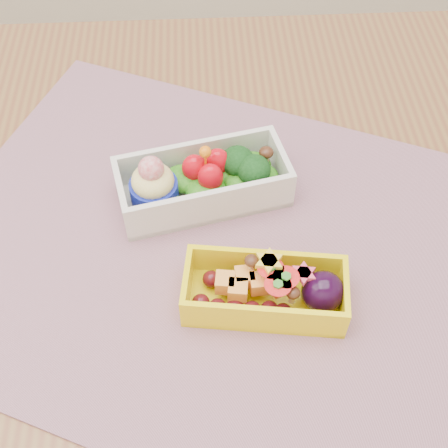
{
  "coord_description": "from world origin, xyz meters",
  "views": [
    {
      "loc": [
        -0.03,
        -0.39,
        1.26
      ],
      "look_at": [
        -0.01,
        -0.02,
        0.79
      ],
      "focal_mm": 48.01,
      "sensor_mm": 36.0,
      "label": 1
    }
  ],
  "objects_px": {
    "bento_white": "(202,181)",
    "table": "(234,282)",
    "placemat": "(217,251)",
    "bento_yellow": "(269,290)"
  },
  "relations": [
    {
      "from": "table",
      "to": "bento_white",
      "type": "xyz_separation_m",
      "value": [
        -0.03,
        0.05,
        0.13
      ]
    },
    {
      "from": "bento_white",
      "to": "bento_yellow",
      "type": "relative_size",
      "value": 1.21
    },
    {
      "from": "bento_yellow",
      "to": "table",
      "type": "bearing_deg",
      "value": 113.87
    },
    {
      "from": "placemat",
      "to": "bento_yellow",
      "type": "height_order",
      "value": "bento_yellow"
    },
    {
      "from": "table",
      "to": "bento_yellow",
      "type": "xyz_separation_m",
      "value": [
        0.03,
        -0.09,
        0.12
      ]
    },
    {
      "from": "table",
      "to": "placemat",
      "type": "distance_m",
      "value": 0.11
    },
    {
      "from": "bento_white",
      "to": "table",
      "type": "bearing_deg",
      "value": -68.66
    },
    {
      "from": "placemat",
      "to": "table",
      "type": "bearing_deg",
      "value": 50.09
    },
    {
      "from": "placemat",
      "to": "bento_yellow",
      "type": "distance_m",
      "value": 0.08
    },
    {
      "from": "placemat",
      "to": "bento_white",
      "type": "bearing_deg",
      "value": 99.88
    }
  ]
}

